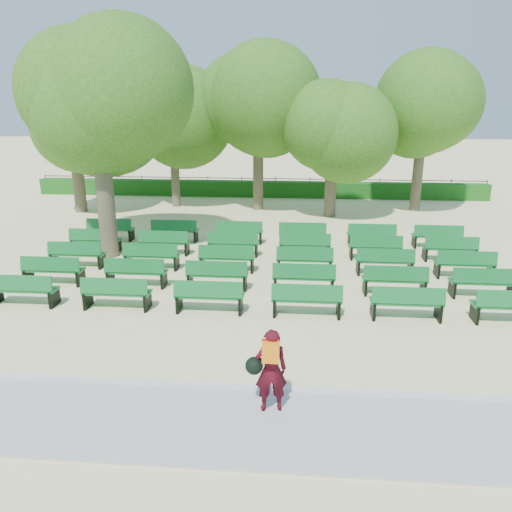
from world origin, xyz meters
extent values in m
plane|color=beige|center=(0.00, 0.00, 0.00)|extent=(120.00, 120.00, 0.00)
cube|color=#AFAFAA|center=(0.00, -7.40, 0.03)|extent=(30.00, 2.20, 0.06)
cube|color=silver|center=(0.00, -6.25, 0.05)|extent=(30.00, 0.12, 0.10)
cube|color=#1B5D18|center=(0.00, 14.00, 0.45)|extent=(26.00, 0.70, 0.90)
cube|color=#12672A|center=(1.29, 0.84, 0.46)|extent=(1.85, 0.61, 0.06)
cube|color=#12672A|center=(1.29, 0.62, 0.71)|extent=(1.83, 0.24, 0.43)
cylinder|color=brown|center=(-4.43, 2.07, 1.73)|extent=(0.61, 0.61, 3.47)
ellipsoid|color=#386A1C|center=(-4.43, 2.07, 4.98)|extent=(5.50, 5.50, 4.95)
imported|color=#3E0812|center=(1.90, -6.91, 0.85)|extent=(0.64, 0.48, 1.59)
cube|color=orange|center=(1.90, -7.09, 1.31)|extent=(0.30, 0.15, 0.37)
sphere|color=black|center=(1.60, -6.96, 0.96)|extent=(0.32, 0.32, 0.32)
camera|label=1|loc=(2.28, -14.72, 5.44)|focal=35.00mm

